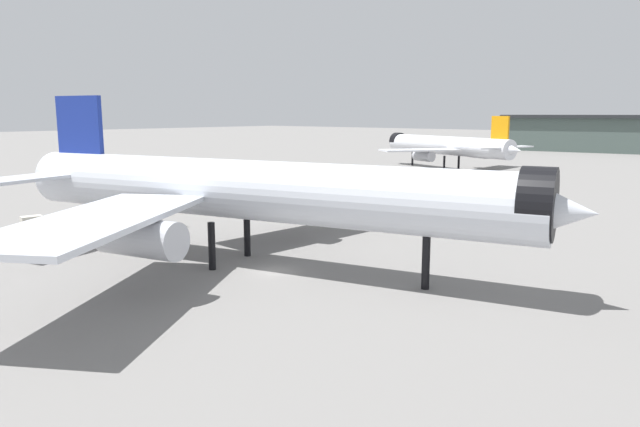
{
  "coord_description": "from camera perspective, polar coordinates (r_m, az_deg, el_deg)",
  "views": [
    {
      "loc": [
        37.14,
        -36.95,
        14.56
      ],
      "look_at": [
        3.98,
        2.15,
        5.66
      ],
      "focal_mm": 32.56,
      "sensor_mm": 36.0,
      "label": 1
    }
  ],
  "objects": [
    {
      "name": "ground",
      "position": [
        54.37,
        -4.69,
        -5.72
      ],
      "size": [
        900.0,
        900.0,
        0.0
      ],
      "primitive_type": "plane",
      "color": "slate"
    },
    {
      "name": "airliner_near_gate",
      "position": [
        55.56,
        -7.04,
        2.19
      ],
      "size": [
        59.65,
        53.49,
        16.43
      ],
      "rotation": [
        0.0,
        0.0,
        0.24
      ],
      "color": "silver",
      "rests_on": "ground"
    },
    {
      "name": "airliner_far_taxiway",
      "position": [
        154.81,
        12.38,
        6.49
      ],
      "size": [
        46.68,
        41.5,
        13.9
      ],
      "rotation": [
        0.0,
        0.0,
        2.81
      ],
      "color": "silver",
      "rests_on": "ground"
    },
    {
      "name": "service_truck_front",
      "position": [
        92.48,
        -12.08,
        1.56
      ],
      "size": [
        5.93,
        4.65,
        3.0
      ],
      "rotation": [
        0.0,
        0.0,
        5.78
      ],
      "color": "black",
      "rests_on": "ground"
    },
    {
      "name": "baggage_tug_wing",
      "position": [
        85.09,
        -22.23,
        -0.08
      ],
      "size": [
        2.28,
        3.4,
        1.85
      ],
      "rotation": [
        0.0,
        0.0,
        1.72
      ],
      "color": "black",
      "rests_on": "ground"
    },
    {
      "name": "baggage_cart_trailing",
      "position": [
        81.38,
        -26.46,
        -0.81
      ],
      "size": [
        2.26,
        2.63,
        1.82
      ],
      "rotation": [
        0.0,
        0.0,
        4.53
      ],
      "color": "black",
      "rests_on": "ground"
    }
  ]
}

